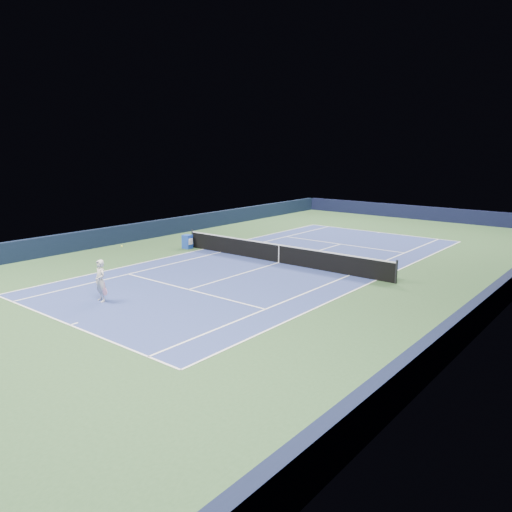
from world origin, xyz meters
The scene contains 19 objects.
ground centered at (0.00, 0.00, 0.00)m, with size 40.00×40.00×0.00m, color #2C4C29.
wall_far centered at (0.00, 19.82, 0.55)m, with size 22.00×0.35×1.10m, color black.
wall_right centered at (10.82, 0.00, 0.55)m, with size 0.35×40.00×1.10m, color black.
wall_left centered at (-10.82, 0.00, 0.55)m, with size 0.35×40.00×1.10m, color #101A32.
court_surface centered at (0.00, 0.00, 0.00)m, with size 10.97×23.77×0.01m, color navy.
baseline_far centered at (0.00, 11.88, 0.01)m, with size 10.97×0.08×0.00m, color white.
baseline_near centered at (0.00, -11.88, 0.01)m, with size 10.97×0.08×0.00m, color white.
sideline_doubles_right centered at (5.49, 0.00, 0.01)m, with size 0.08×23.77×0.00m, color white.
sideline_doubles_left centered at (-5.49, 0.00, 0.01)m, with size 0.08×23.77×0.00m, color white.
sideline_singles_right centered at (4.12, 0.00, 0.01)m, with size 0.08×23.77×0.00m, color white.
sideline_singles_left centered at (-4.12, 0.00, 0.01)m, with size 0.08×23.77×0.00m, color white.
service_line_far centered at (0.00, 6.40, 0.01)m, with size 8.23×0.08×0.00m, color white.
service_line_near centered at (0.00, -6.40, 0.01)m, with size 8.23×0.08×0.00m, color white.
center_service_line centered at (0.00, 0.00, 0.01)m, with size 0.08×12.80×0.00m, color white.
center_mark_far centered at (0.00, 11.73, 0.01)m, with size 0.08×0.30×0.00m, color white.
center_mark_near centered at (0.00, -11.73, 0.01)m, with size 0.08×0.30×0.00m, color white.
tennis_net centered at (0.00, 0.00, 0.50)m, with size 12.90×0.10×1.07m.
sponsor_cube centered at (-6.40, -0.43, 0.41)m, with size 0.59×0.49×0.81m.
tennis_player centered at (-1.46, -9.64, 0.83)m, with size 0.79×1.28×2.08m.
Camera 1 is at (14.94, -20.31, 5.94)m, focal length 35.00 mm.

